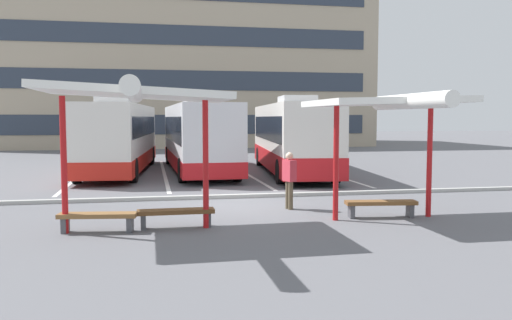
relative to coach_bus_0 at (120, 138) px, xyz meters
name	(u,v)px	position (x,y,z in m)	size (l,w,h in m)	color
ground_plane	(237,206)	(3.97, -10.97, -1.68)	(160.00, 160.00, 0.00)	slate
terminal_building	(176,68)	(4.00, 27.02, 5.82)	(35.50, 15.91, 17.74)	tan
coach_bus_0	(120,138)	(0.00, 0.00, 0.00)	(3.49, 12.22, 3.60)	silver
coach_bus_1	(198,137)	(3.72, -0.46, 0.00)	(2.84, 12.14, 3.60)	silver
coach_bus_2	(292,138)	(8.04, -2.09, -0.02)	(3.63, 11.72, 3.61)	silver
lane_stripe_0	(81,175)	(-1.74, -1.07, -1.67)	(0.16, 14.00, 0.01)	white
lane_stripe_1	(164,173)	(2.07, -1.07, -1.67)	(0.16, 14.00, 0.01)	white
lane_stripe_2	(243,172)	(5.88, -1.07, -1.67)	(0.16, 14.00, 0.01)	white
lane_stripe_3	(318,170)	(9.69, -1.07, -1.67)	(0.16, 14.00, 0.01)	white
waiting_shelter_0	(135,96)	(1.11, -14.33, 1.46)	(4.23, 5.17, 3.40)	red
bench_0	(98,218)	(0.21, -14.07, -1.34)	(1.82, 0.66, 0.45)	brown
bench_1	(176,214)	(2.01, -13.92, -1.34)	(1.84, 0.44, 0.45)	brown
waiting_shelter_1	(389,105)	(7.41, -14.01, 1.30)	(3.62, 4.75, 3.21)	red
bench_2	(381,205)	(7.41, -13.62, -1.34)	(1.92, 0.66, 0.45)	brown
platform_kerb	(230,196)	(3.97, -9.44, -1.62)	(44.00, 0.24, 0.12)	#ADADA8
waiting_passenger_0	(289,176)	(5.36, -11.88, -0.72)	(0.33, 0.52, 1.65)	brown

